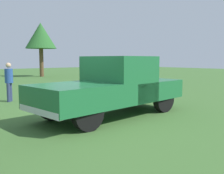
# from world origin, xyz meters

# --- Properties ---
(ground_plane) EXTENTS (80.00, 80.00, 0.00)m
(ground_plane) POSITION_xyz_m (0.00, 0.00, 0.00)
(ground_plane) COLOR #3D662D
(pickup_truck) EXTENTS (5.22, 2.29, 1.84)m
(pickup_truck) POSITION_xyz_m (0.43, -0.28, 0.96)
(pickup_truck) COLOR black
(pickup_truck) RESTS_ON ground_plane
(person_bystander) EXTENTS (0.45, 0.45, 1.61)m
(person_bystander) POSITION_xyz_m (-1.15, 4.53, 0.90)
(person_bystander) COLOR navy
(person_bystander) RESTS_ON ground_plane
(tree_back_right) EXTENTS (3.01, 3.01, 5.28)m
(tree_back_right) POSITION_xyz_m (6.70, 17.90, 3.98)
(tree_back_right) COLOR brown
(tree_back_right) RESTS_ON ground_plane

